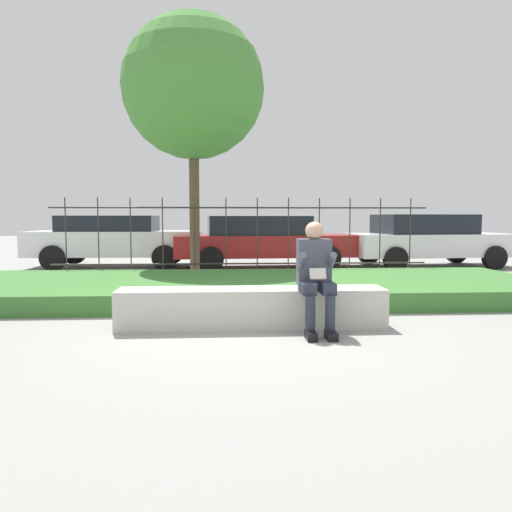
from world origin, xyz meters
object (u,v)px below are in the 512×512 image
Objects in this scene: person_seated_reader at (315,272)px; tree_behind_fence at (193,88)px; stone_bench at (252,310)px; car_parked_center at (264,240)px; car_parked_right at (427,239)px; car_parked_left at (115,239)px.

tree_behind_fence is at bearing 106.44° from person_seated_reader.
stone_bench is 6.87m from tree_behind_fence.
stone_bench is 7.05m from car_parked_center.
car_parked_right is 0.91× the size of car_parked_center.
person_seated_reader is 0.29× the size of car_parked_right.
car_parked_left reaches higher than car_parked_center.
stone_bench is at bearing -130.16° from car_parked_right.
person_seated_reader is (0.71, -0.30, 0.49)m from stone_bench.
tree_behind_fence is at bearing -142.43° from car_parked_center.
car_parked_center is at bearing 84.35° from stone_bench.
tree_behind_fence reaches higher than car_parked_right.
car_parked_left is at bearing 116.86° from person_seated_reader.
person_seated_reader is 0.29× the size of car_parked_left.
tree_behind_fence is (-1.69, -1.49, 3.47)m from car_parked_center.
car_parked_center reaches higher than person_seated_reader.
person_seated_reader is 0.26× the size of car_parked_center.
person_seated_reader is 0.22× the size of tree_behind_fence.
car_parked_right is 0.99× the size of car_parked_left.
car_parked_right reaches higher than stone_bench.
car_parked_left is at bearing 172.55° from car_parked_right.
car_parked_right is at bearing -3.54° from car_parked_center.
car_parked_right is (5.05, 7.01, 0.52)m from stone_bench.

